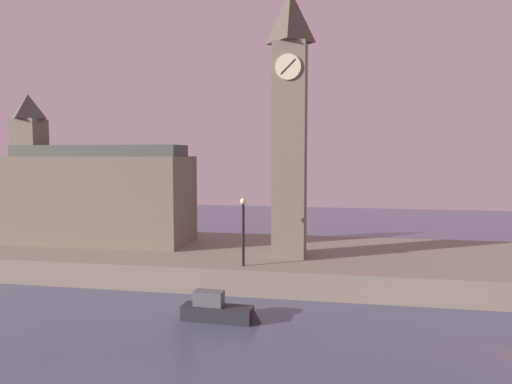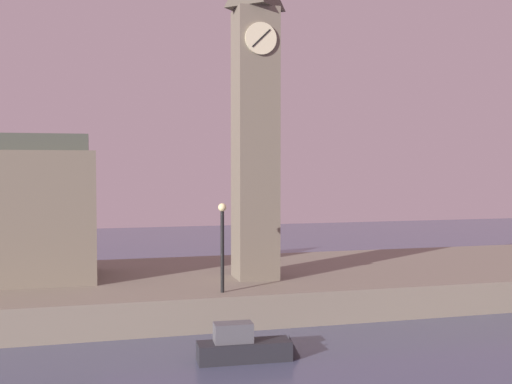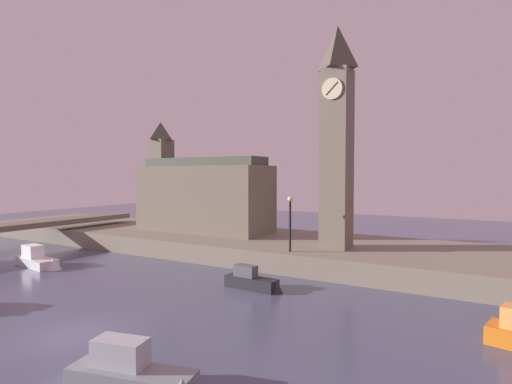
% 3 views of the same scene
% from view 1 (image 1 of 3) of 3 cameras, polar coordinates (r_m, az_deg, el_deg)
% --- Properties ---
extents(far_embankment, '(70.00, 12.00, 1.50)m').
position_cam_1_polar(far_embankment, '(33.13, -4.84, -7.88)').
color(far_embankment, slate).
rests_on(far_embankment, ground).
extents(clock_tower, '(2.18, 2.23, 16.15)m').
position_cam_1_polar(clock_tower, '(29.53, 4.06, 8.37)').
color(clock_tower, '#6B6051').
rests_on(clock_tower, far_embankment).
extents(parliament_hall, '(13.08, 5.03, 10.73)m').
position_cam_1_polar(parliament_hall, '(36.47, -18.78, -0.16)').
color(parliament_hall, '#6B6051').
rests_on(parliament_hall, far_embankment).
extents(streetlamp, '(0.36, 0.36, 3.89)m').
position_cam_1_polar(streetlamp, '(27.11, -1.54, -3.81)').
color(streetlamp, black).
rests_on(streetlamp, far_embankment).
extents(boat_barge_dark, '(3.86, 1.14, 1.44)m').
position_cam_1_polar(boat_barge_dark, '(23.27, -4.07, -13.95)').
color(boat_barge_dark, '#232328').
rests_on(boat_barge_dark, ground).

